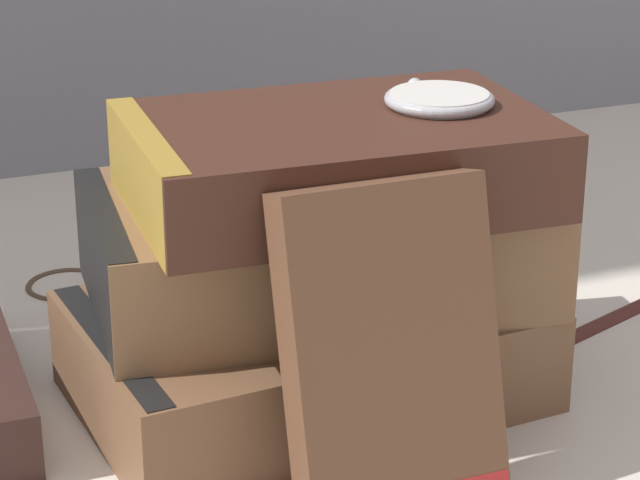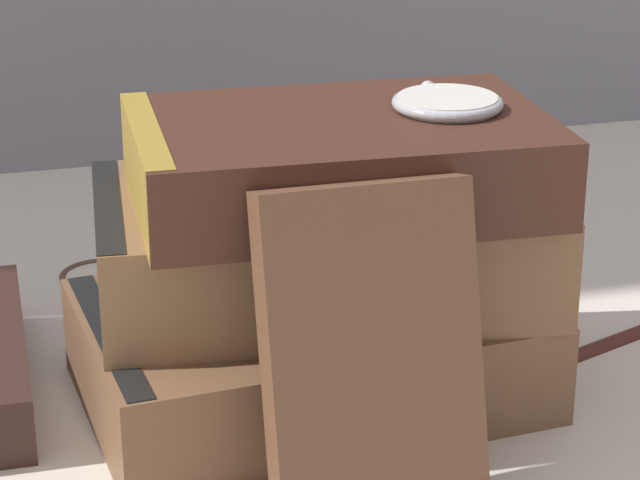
{
  "view_description": "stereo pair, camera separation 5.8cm",
  "coord_description": "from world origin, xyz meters",
  "px_view_note": "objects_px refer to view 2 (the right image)",
  "views": [
    {
      "loc": [
        -0.2,
        -0.52,
        0.3
      ],
      "look_at": [
        0.0,
        -0.01,
        0.09
      ],
      "focal_mm": 75.0,
      "sensor_mm": 36.0,
      "label": 1
    },
    {
      "loc": [
        -0.15,
        -0.53,
        0.3
      ],
      "look_at": [
        0.0,
        -0.01,
        0.09
      ],
      "focal_mm": 75.0,
      "sensor_mm": 36.0,
      "label": 2
    }
  ],
  "objects_px": {
    "pocket_watch": "(446,102)",
    "reading_glasses": "(145,273)",
    "book_flat_middle": "(310,245)",
    "book_flat_top": "(328,160)",
    "book_leaning_front": "(364,366)",
    "book_flat_bottom": "(305,351)"
  },
  "relations": [
    {
      "from": "book_flat_top",
      "to": "reading_glasses",
      "type": "xyz_separation_m",
      "value": [
        -0.06,
        0.17,
        -0.12
      ]
    },
    {
      "from": "book_flat_middle",
      "to": "pocket_watch",
      "type": "distance_m",
      "value": 0.09
    },
    {
      "from": "book_flat_bottom",
      "to": "reading_glasses",
      "type": "xyz_separation_m",
      "value": [
        -0.05,
        0.16,
        -0.02
      ]
    },
    {
      "from": "reading_glasses",
      "to": "book_flat_top",
      "type": "bearing_deg",
      "value": -51.67
    },
    {
      "from": "book_flat_top",
      "to": "reading_glasses",
      "type": "distance_m",
      "value": 0.21
    },
    {
      "from": "book_flat_top",
      "to": "book_leaning_front",
      "type": "xyz_separation_m",
      "value": [
        -0.01,
        -0.09,
        -0.06
      ]
    },
    {
      "from": "book_flat_middle",
      "to": "reading_glasses",
      "type": "bearing_deg",
      "value": 115.94
    },
    {
      "from": "book_flat_middle",
      "to": "book_flat_top",
      "type": "bearing_deg",
      "value": -68.56
    },
    {
      "from": "book_flat_top",
      "to": "book_leaning_front",
      "type": "bearing_deg",
      "value": -93.83
    },
    {
      "from": "book_flat_top",
      "to": "reading_glasses",
      "type": "relative_size",
      "value": 1.72
    },
    {
      "from": "pocket_watch",
      "to": "reading_glasses",
      "type": "bearing_deg",
      "value": 124.36
    },
    {
      "from": "pocket_watch",
      "to": "reading_glasses",
      "type": "distance_m",
      "value": 0.25
    },
    {
      "from": "book_leaning_front",
      "to": "reading_glasses",
      "type": "relative_size",
      "value": 1.25
    },
    {
      "from": "book_flat_middle",
      "to": "book_leaning_front",
      "type": "xyz_separation_m",
      "value": [
        -0.01,
        -0.1,
        -0.01
      ]
    },
    {
      "from": "book_flat_bottom",
      "to": "book_leaning_front",
      "type": "xyz_separation_m",
      "value": [
        -0.0,
        -0.09,
        0.04
      ]
    },
    {
      "from": "book_flat_middle",
      "to": "pocket_watch",
      "type": "xyz_separation_m",
      "value": [
        0.06,
        -0.01,
        0.07
      ]
    },
    {
      "from": "pocket_watch",
      "to": "book_flat_top",
      "type": "bearing_deg",
      "value": 179.51
    },
    {
      "from": "book_flat_middle",
      "to": "book_leaning_front",
      "type": "height_order",
      "value": "book_leaning_front"
    },
    {
      "from": "pocket_watch",
      "to": "book_flat_middle",
      "type": "bearing_deg",
      "value": 165.7
    },
    {
      "from": "book_flat_bottom",
      "to": "reading_glasses",
      "type": "bearing_deg",
      "value": 102.97
    },
    {
      "from": "book_flat_bottom",
      "to": "book_leaning_front",
      "type": "relative_size",
      "value": 1.6
    },
    {
      "from": "book_flat_bottom",
      "to": "book_flat_middle",
      "type": "relative_size",
      "value": 1.0
    }
  ]
}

